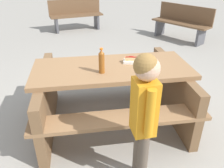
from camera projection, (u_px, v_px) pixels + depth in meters
name	position (u px, v px, depth m)	size (l,w,h in m)	color
ground_plane	(112.00, 119.00, 2.96)	(30.00, 30.00, 0.00)	gray
picnic_table	(112.00, 90.00, 2.75)	(2.15, 1.91, 0.75)	olive
soda_bottle	(102.00, 62.00, 2.40)	(0.06, 0.06, 0.28)	brown
hotdog_tray	(131.00, 60.00, 2.69)	(0.21, 0.19, 0.08)	white
child_in_coat	(144.00, 108.00, 1.78)	(0.22, 0.30, 1.26)	brown
park_bench_near	(182.00, 22.00, 5.77)	(0.78, 1.55, 0.85)	brown
park_bench_mid	(76.00, 14.00, 6.60)	(1.53, 0.56, 0.85)	brown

